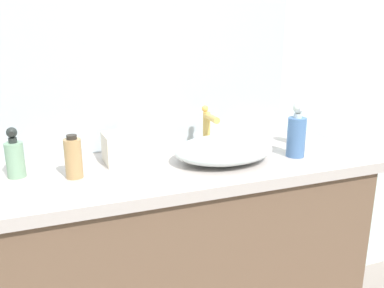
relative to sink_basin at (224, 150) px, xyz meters
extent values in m
cube|color=silver|center=(-0.25, 0.34, 0.35)|extent=(6.00, 0.06, 2.60)
cube|color=brown|center=(-0.25, 0.03, -0.52)|extent=(1.63, 0.49, 0.86)
cube|color=#B4A6A1|center=(-0.25, 0.03, -0.07)|extent=(1.67, 0.53, 0.04)
cube|color=#B2BCC6|center=(-0.25, 0.30, 0.44)|extent=(1.35, 0.01, 0.97)
ellipsoid|color=silver|center=(0.00, 0.00, 0.00)|extent=(0.39, 0.29, 0.10)
cylinder|color=#DBAB53|center=(0.00, 0.17, 0.03)|extent=(0.03, 0.03, 0.16)
cylinder|color=#DBAB53|center=(0.00, 0.12, 0.10)|extent=(0.03, 0.11, 0.03)
sphere|color=#DBAB53|center=(0.00, 0.19, 0.12)|extent=(0.03, 0.03, 0.03)
cylinder|color=#476BA1|center=(0.30, -0.04, 0.03)|extent=(0.07, 0.07, 0.16)
cylinder|color=silver|center=(0.30, -0.04, 0.12)|extent=(0.03, 0.03, 0.02)
sphere|color=silver|center=(0.30, -0.04, 0.15)|extent=(0.04, 0.04, 0.04)
cylinder|color=silver|center=(0.30, -0.05, 0.15)|extent=(0.02, 0.02, 0.02)
cylinder|color=tan|center=(-0.56, 0.03, 0.02)|extent=(0.06, 0.06, 0.14)
cylinder|color=#2C2620|center=(-0.56, 0.03, 0.10)|extent=(0.03, 0.03, 0.01)
cylinder|color=pink|center=(0.40, 0.11, 0.00)|extent=(0.06, 0.06, 0.10)
cylinder|color=silver|center=(0.40, 0.11, 0.06)|extent=(0.06, 0.06, 0.01)
cylinder|color=gray|center=(-0.74, 0.11, 0.01)|extent=(0.06, 0.06, 0.12)
cylinder|color=#262B28|center=(-0.74, 0.11, 0.08)|extent=(0.03, 0.03, 0.02)
sphere|color=#252928|center=(-0.74, 0.11, 0.11)|extent=(0.04, 0.04, 0.04)
cylinder|color=black|center=(-0.74, 0.09, 0.11)|extent=(0.02, 0.02, 0.02)
cube|color=beige|center=(-0.37, 0.13, 0.01)|extent=(0.14, 0.14, 0.11)
cone|color=white|center=(-0.37, 0.13, 0.08)|extent=(0.08, 0.08, 0.04)
camera|label=1|loc=(-0.65, -1.36, 0.46)|focal=38.33mm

